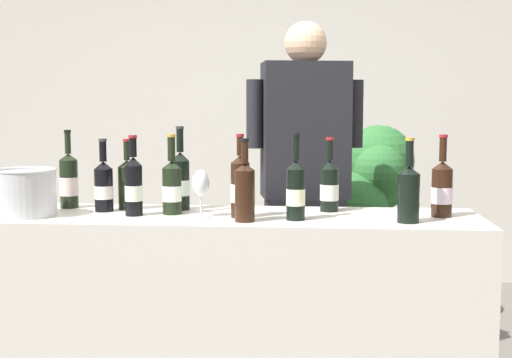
{
  "coord_description": "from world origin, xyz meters",
  "views": [
    {
      "loc": [
        0.42,
        -2.76,
        1.35
      ],
      "look_at": [
        0.18,
        0.0,
        1.06
      ],
      "focal_mm": 48.05,
      "sensor_mm": 36.0,
      "label": 1
    }
  ],
  "objects_px": {
    "wine_bottle_4": "(180,180)",
    "wine_bottle_9": "(172,186)",
    "wine_bottle_1": "(296,190)",
    "wine_bottle_7": "(245,190)",
    "wine_glass": "(201,185)",
    "wine_bottle_11": "(240,186)",
    "wine_bottle_3": "(442,189)",
    "wine_bottle_0": "(134,186)",
    "ice_bucket": "(26,192)",
    "wine_bottle_5": "(127,183)",
    "person_server": "(304,207)",
    "wine_bottle_8": "(104,186)",
    "wine_bottle_10": "(409,192)",
    "potted_shrub": "(361,211)",
    "wine_bottle_2": "(69,181)",
    "wine_bottle_6": "(329,185)"
  },
  "relations": [
    {
      "from": "wine_bottle_4",
      "to": "wine_bottle_9",
      "type": "height_order",
      "value": "wine_bottle_4"
    },
    {
      "from": "wine_bottle_1",
      "to": "wine_bottle_7",
      "type": "relative_size",
      "value": 1.06
    },
    {
      "from": "wine_bottle_9",
      "to": "wine_glass",
      "type": "height_order",
      "value": "wine_bottle_9"
    },
    {
      "from": "wine_bottle_7",
      "to": "wine_bottle_11",
      "type": "bearing_deg",
      "value": 105.98
    },
    {
      "from": "wine_bottle_3",
      "to": "wine_bottle_4",
      "type": "distance_m",
      "value": 1.09
    },
    {
      "from": "wine_bottle_0",
      "to": "wine_glass",
      "type": "bearing_deg",
      "value": -2.0
    },
    {
      "from": "wine_bottle_9",
      "to": "ice_bucket",
      "type": "height_order",
      "value": "wine_bottle_9"
    },
    {
      "from": "wine_bottle_5",
      "to": "ice_bucket",
      "type": "distance_m",
      "value": 0.42
    },
    {
      "from": "wine_bottle_5",
      "to": "wine_bottle_9",
      "type": "bearing_deg",
      "value": -27.93
    },
    {
      "from": "wine_bottle_11",
      "to": "person_server",
      "type": "xyz_separation_m",
      "value": [
        0.25,
        0.61,
        -0.17
      ]
    },
    {
      "from": "wine_bottle_9",
      "to": "ice_bucket",
      "type": "distance_m",
      "value": 0.59
    },
    {
      "from": "wine_bottle_1",
      "to": "wine_bottle_7",
      "type": "bearing_deg",
      "value": -164.06
    },
    {
      "from": "wine_bottle_8",
      "to": "person_server",
      "type": "distance_m",
      "value": 0.99
    },
    {
      "from": "wine_bottle_1",
      "to": "wine_bottle_10",
      "type": "distance_m",
      "value": 0.43
    },
    {
      "from": "wine_bottle_0",
      "to": "wine_bottle_3",
      "type": "xyz_separation_m",
      "value": [
        1.25,
        0.08,
        -0.01
      ]
    },
    {
      "from": "wine_bottle_5",
      "to": "wine_bottle_8",
      "type": "bearing_deg",
      "value": -140.65
    },
    {
      "from": "wine_bottle_9",
      "to": "wine_glass",
      "type": "relative_size",
      "value": 1.73
    },
    {
      "from": "person_server",
      "to": "potted_shrub",
      "type": "distance_m",
      "value": 0.71
    },
    {
      "from": "wine_bottle_9",
      "to": "ice_bucket",
      "type": "relative_size",
      "value": 1.34
    },
    {
      "from": "wine_bottle_0",
      "to": "potted_shrub",
      "type": "xyz_separation_m",
      "value": [
        1.0,
        1.22,
        -0.28
      ]
    },
    {
      "from": "wine_bottle_4",
      "to": "wine_bottle_11",
      "type": "relative_size",
      "value": 1.07
    },
    {
      "from": "wine_bottle_1",
      "to": "wine_bottle_11",
      "type": "distance_m",
      "value": 0.23
    },
    {
      "from": "person_server",
      "to": "wine_bottle_8",
      "type": "bearing_deg",
      "value": -149.22
    },
    {
      "from": "ice_bucket",
      "to": "wine_bottle_8",
      "type": "bearing_deg",
      "value": 28.72
    },
    {
      "from": "wine_bottle_5",
      "to": "wine_bottle_10",
      "type": "distance_m",
      "value": 1.19
    },
    {
      "from": "wine_bottle_0",
      "to": "wine_bottle_2",
      "type": "relative_size",
      "value": 0.96
    },
    {
      "from": "wine_bottle_4",
      "to": "wine_bottle_11",
      "type": "bearing_deg",
      "value": -33.15
    },
    {
      "from": "wine_bottle_0",
      "to": "wine_bottle_11",
      "type": "distance_m",
      "value": 0.44
    },
    {
      "from": "wine_bottle_7",
      "to": "wine_bottle_8",
      "type": "bearing_deg",
      "value": 161.63
    },
    {
      "from": "wine_bottle_6",
      "to": "ice_bucket",
      "type": "relative_size",
      "value": 1.28
    },
    {
      "from": "wine_glass",
      "to": "person_server",
      "type": "distance_m",
      "value": 0.76
    },
    {
      "from": "wine_bottle_8",
      "to": "wine_glass",
      "type": "height_order",
      "value": "wine_bottle_8"
    },
    {
      "from": "wine_bottle_1",
      "to": "wine_bottle_3",
      "type": "xyz_separation_m",
      "value": [
        0.59,
        0.13,
        -0.01
      ]
    },
    {
      "from": "wine_bottle_0",
      "to": "wine_bottle_3",
      "type": "height_order",
      "value": "wine_bottle_3"
    },
    {
      "from": "wine_bottle_4",
      "to": "potted_shrub",
      "type": "xyz_separation_m",
      "value": [
        0.84,
        1.05,
        -0.28
      ]
    },
    {
      "from": "wine_glass",
      "to": "wine_bottle_4",
      "type": "bearing_deg",
      "value": 122.75
    },
    {
      "from": "wine_bottle_7",
      "to": "wine_bottle_9",
      "type": "height_order",
      "value": "wine_bottle_9"
    },
    {
      "from": "wine_bottle_0",
      "to": "wine_bottle_4",
      "type": "xyz_separation_m",
      "value": [
        0.16,
        0.18,
        0.0
      ]
    },
    {
      "from": "wine_bottle_3",
      "to": "wine_bottle_7",
      "type": "bearing_deg",
      "value": -166.66
    },
    {
      "from": "wine_bottle_6",
      "to": "ice_bucket",
      "type": "xyz_separation_m",
      "value": [
        -1.23,
        -0.24,
        -0.01
      ]
    },
    {
      "from": "wine_bottle_1",
      "to": "wine_bottle_2",
      "type": "relative_size",
      "value": 1.0
    },
    {
      "from": "wine_bottle_3",
      "to": "wine_bottle_1",
      "type": "bearing_deg",
      "value": -167.54
    },
    {
      "from": "potted_shrub",
      "to": "ice_bucket",
      "type": "bearing_deg",
      "value": -138.39
    },
    {
      "from": "wine_bottle_4",
      "to": "wine_bottle_6",
      "type": "xyz_separation_m",
      "value": [
        0.64,
        0.01,
        -0.02
      ]
    },
    {
      "from": "wine_bottle_5",
      "to": "wine_bottle_7",
      "type": "height_order",
      "value": "wine_bottle_7"
    },
    {
      "from": "ice_bucket",
      "to": "person_server",
      "type": "xyz_separation_m",
      "value": [
        1.12,
        0.65,
        -0.14
      ]
    },
    {
      "from": "potted_shrub",
      "to": "wine_bottle_0",
      "type": "bearing_deg",
      "value": -129.3
    },
    {
      "from": "wine_bottle_1",
      "to": "wine_bottle_9",
      "type": "xyz_separation_m",
      "value": [
        -0.51,
        0.1,
        -0.0
      ]
    },
    {
      "from": "wine_bottle_4",
      "to": "wine_bottle_8",
      "type": "distance_m",
      "value": 0.32
    },
    {
      "from": "wine_bottle_8",
      "to": "person_server",
      "type": "relative_size",
      "value": 0.18
    }
  ]
}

